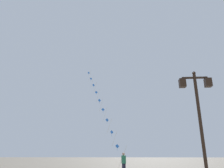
# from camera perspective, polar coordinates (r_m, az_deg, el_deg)

# --- Properties ---
(twin_lantern_lamp_post) EXTENTS (1.44, 0.28, 5.27)m
(twin_lantern_lamp_post) POSITION_cam_1_polar(r_m,az_deg,el_deg) (10.09, 22.40, -5.54)
(twin_lantern_lamp_post) COLOR black
(twin_lantern_lamp_post) RESTS_ON ground_plane
(kite_train) EXTENTS (5.81, 11.63, 13.75)m
(kite_train) POSITION_cam_1_polar(r_m,az_deg,el_deg) (25.35, -2.93, -5.80)
(kite_train) COLOR brown
(kite_train) RESTS_ON ground_plane
(kite_flyer) EXTENTS (0.38, 0.62, 1.71)m
(kite_flyer) POSITION_cam_1_polar(r_m,az_deg,el_deg) (17.75, 3.20, -20.70)
(kite_flyer) COLOR #1E1E2D
(kite_flyer) RESTS_ON ground_plane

